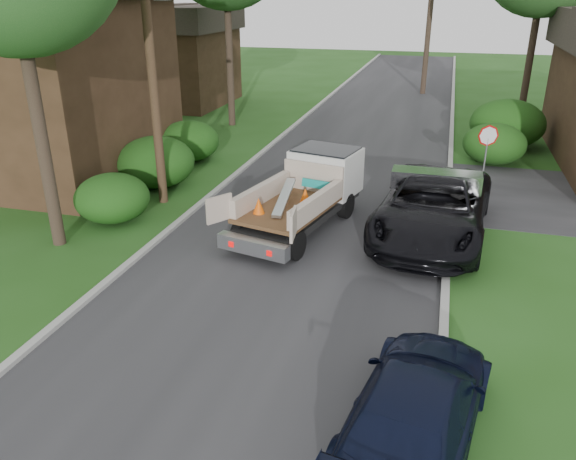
% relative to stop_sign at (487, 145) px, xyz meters
% --- Properties ---
extents(ground, '(120.00, 120.00, 0.00)m').
position_rel_stop_sign_xyz_m(ground, '(-5.20, -9.00, -1.78)').
color(ground, '#204C15').
rests_on(ground, ground).
extents(road, '(8.00, 90.00, 0.02)m').
position_rel_stop_sign_xyz_m(road, '(-5.20, 1.00, -1.77)').
color(road, '#28282B').
rests_on(road, ground).
extents(curb_left, '(0.20, 90.00, 0.12)m').
position_rel_stop_sign_xyz_m(curb_left, '(-9.30, 1.00, -1.72)').
color(curb_left, '#9E9E99').
rests_on(curb_left, ground).
extents(curb_right, '(0.20, 90.00, 0.12)m').
position_rel_stop_sign_xyz_m(curb_right, '(-1.10, 1.00, -1.72)').
color(curb_right, '#9E9E99').
rests_on(curb_right, ground).
extents(stop_sign, '(0.71, 0.32, 2.48)m').
position_rel_stop_sign_xyz_m(stop_sign, '(0.00, 0.00, 0.00)').
color(stop_sign, slate).
rests_on(stop_sign, ground).
extents(utility_pole, '(2.42, 1.25, 10.00)m').
position_rel_stop_sign_xyz_m(utility_pole, '(-10.68, -4.02, 3.40)').
color(utility_pole, '#382619').
rests_on(utility_pole, ground).
extents(house_left_near, '(9.72, 8.64, 8.40)m').
position_rel_stop_sign_xyz_m(house_left_near, '(-17.20, -2.00, 2.50)').
color(house_left_near, '#342315').
rests_on(house_left_near, ground).
extents(house_left_far, '(7.56, 7.56, 6.00)m').
position_rel_stop_sign_xyz_m(house_left_far, '(-18.70, 13.00, 1.27)').
color(house_left_far, '#342315').
rests_on(house_left_far, ground).
extents(hedge_left_a, '(2.34, 2.34, 1.53)m').
position_rel_stop_sign_xyz_m(hedge_left_a, '(-11.40, -6.00, -1.01)').
color(hedge_left_a, '#104712').
rests_on(hedge_left_a, ground).
extents(hedge_left_b, '(2.86, 2.86, 1.87)m').
position_rel_stop_sign_xyz_m(hedge_left_b, '(-11.70, -2.50, -0.84)').
color(hedge_left_b, '#104712').
rests_on(hedge_left_b, ground).
extents(hedge_left_c, '(2.60, 2.60, 1.70)m').
position_rel_stop_sign_xyz_m(hedge_left_c, '(-12.00, 1.00, -0.93)').
color(hedge_left_c, '#104712').
rests_on(hedge_left_c, ground).
extents(hedge_right_a, '(2.60, 2.60, 1.70)m').
position_rel_stop_sign_xyz_m(hedge_right_a, '(0.60, 4.00, -0.93)').
color(hedge_right_a, '#104712').
rests_on(hedge_right_a, ground).
extents(hedge_right_b, '(3.38, 3.38, 2.21)m').
position_rel_stop_sign_xyz_m(hedge_right_b, '(1.30, 7.00, -0.67)').
color(hedge_right_b, '#104712').
rests_on(hedge_right_b, ground).
extents(flatbed_truck, '(3.53, 5.98, 2.13)m').
position_rel_stop_sign_xyz_m(flatbed_truck, '(-5.34, -4.33, -0.62)').
color(flatbed_truck, black).
rests_on(flatbed_truck, ground).
extents(black_pickup, '(3.63, 6.85, 1.83)m').
position_rel_stop_sign_xyz_m(black_pickup, '(-1.60, -4.50, -0.86)').
color(black_pickup, black).
rests_on(black_pickup, ground).
extents(navy_suv, '(2.72, 5.03, 1.38)m').
position_rel_stop_sign_xyz_m(navy_suv, '(-1.52, -13.16, -1.09)').
color(navy_suv, black).
rests_on(navy_suv, ground).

